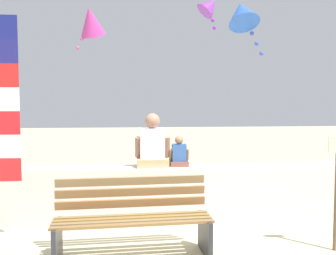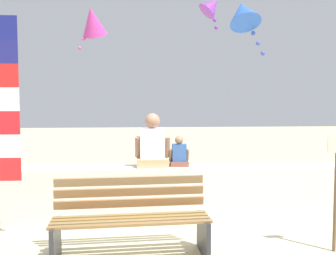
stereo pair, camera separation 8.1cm
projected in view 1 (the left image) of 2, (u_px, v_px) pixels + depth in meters
The scene contains 9 objects.
ground_plane at pixel (177, 240), 4.87m from camera, with size 40.00×40.00×0.00m, color #C0B993.
seawall_ledge at pixel (170, 192), 5.76m from camera, with size 6.44×0.48×0.79m, color silver.
park_bench at pixel (133, 220), 4.35m from camera, with size 1.83×0.71×0.88m.
person_adult at pixel (152, 146), 5.73m from camera, with size 0.53×0.39×0.81m.
person_child at pixel (179, 154), 5.77m from camera, with size 0.31×0.23×0.47m.
kite_blue at pixel (242, 14), 6.86m from camera, with size 0.77×0.79×1.10m.
kite_magenta at pixel (91, 21), 7.76m from camera, with size 0.68×0.82×0.95m.
kite_purple at pixel (210, 6), 8.43m from camera, with size 0.63×0.60×0.87m.
sign_post at pixel (336, 184), 4.47m from camera, with size 0.24×0.04×1.38m.
Camera 1 is at (-0.54, -4.72, 1.81)m, focal length 40.19 mm.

